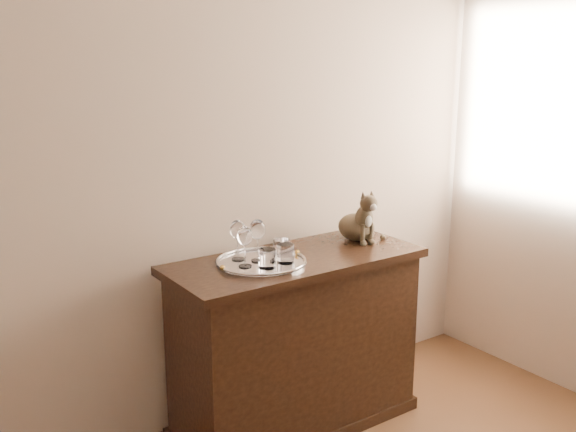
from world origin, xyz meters
name	(u,v)px	position (x,y,z in m)	size (l,w,h in m)	color
wall_back	(139,151)	(0.00, 2.25, 1.35)	(4.00, 0.10, 2.70)	#BDA68E
sideboard	(296,343)	(0.60, 1.94, 0.42)	(1.20, 0.50, 0.85)	black
tray	(261,263)	(0.42, 1.95, 0.85)	(0.40, 0.40, 0.01)	silver
wine_glass_a	(238,240)	(0.35, 2.04, 0.95)	(0.07, 0.07, 0.18)	white
wine_glass_c	(245,246)	(0.33, 1.93, 0.95)	(0.07, 0.07, 0.18)	white
wine_glass_d	(258,240)	(0.41, 1.97, 0.95)	(0.07, 0.07, 0.19)	silver
tumbler_a	(286,253)	(0.50, 1.88, 0.90)	(0.08, 0.08, 0.09)	white
tumbler_b	(267,258)	(0.39, 1.86, 0.90)	(0.07, 0.07, 0.08)	white
tumbler_c	(281,248)	(0.53, 1.95, 0.90)	(0.07, 0.07, 0.08)	silver
cat	(357,214)	(1.01, 2.00, 0.98)	(0.26, 0.25, 0.26)	brown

